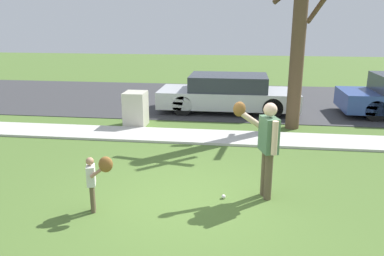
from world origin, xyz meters
TOP-DOWN VIEW (x-y plane):
  - ground_plane at (0.00, 3.50)m, footprint 48.00×48.00m
  - sidewalk_strip at (0.00, 3.60)m, footprint 36.00×1.20m
  - road_surface at (0.00, 8.60)m, footprint 36.00×6.80m
  - person_adult at (1.27, 0.29)m, footprint 0.81×0.58m
  - person_child at (-1.41, -0.63)m, footprint 0.50×0.32m
  - baseball at (0.59, 0.12)m, footprint 0.07×0.07m
  - utility_cabinet at (-2.21, 4.56)m, footprint 0.61×0.69m
  - street_tree_near at (2.31, 4.87)m, footprint 1.85×1.88m
  - parked_sedan_silver at (0.39, 6.66)m, footprint 4.60×1.80m

SIDE VIEW (x-z plane):
  - ground_plane at x=0.00m, z-range 0.00..0.00m
  - road_surface at x=0.00m, z-range 0.00..0.02m
  - sidewalk_strip at x=0.00m, z-range 0.00..0.06m
  - baseball at x=0.59m, z-range 0.00..0.07m
  - utility_cabinet at x=-2.21m, z-range 0.00..1.00m
  - parked_sedan_silver at x=0.39m, z-range 0.01..1.23m
  - person_child at x=-1.41m, z-range 0.15..1.14m
  - person_adult at x=1.27m, z-range 0.20..1.89m
  - street_tree_near at x=2.31m, z-range 0.16..5.41m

